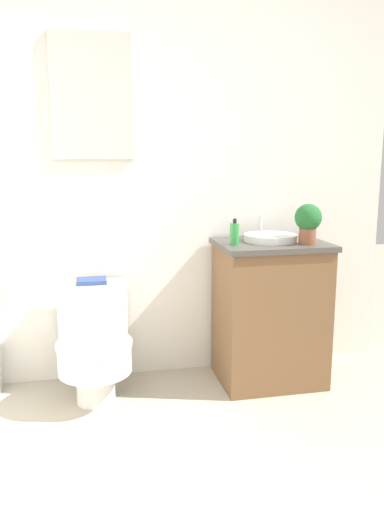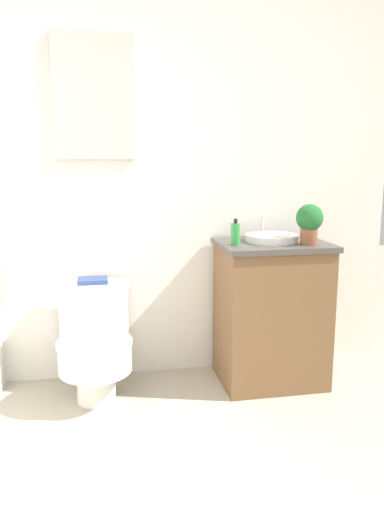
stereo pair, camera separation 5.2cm
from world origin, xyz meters
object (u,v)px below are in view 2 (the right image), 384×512
soap_bottle (235,234)px  potted_plant (309,221)px  toilet (95,341)px  book_on_tank (93,280)px  sink (272,238)px

soap_bottle → potted_plant: potted_plant is taller
soap_bottle → toilet: bearing=177.1°
toilet → book_on_tank: bearing=90.0°
potted_plant → book_on_tank: potted_plant is taller
sink → soap_bottle: (-0.23, -0.07, 0.04)m
toilet → sink: sink is taller
potted_plant → sink: bearing=139.4°
book_on_tank → potted_plant: bearing=-11.4°
soap_bottle → book_on_tank: (-0.76, 0.17, -0.26)m
soap_bottle → sink: bearing=17.1°
sink → soap_bottle: soap_bottle is taller
sink → book_on_tank: (-1.00, 0.10, -0.22)m
sink → soap_bottle: 0.25m
soap_bottle → potted_plant: size_ratio=0.64×
toilet → potted_plant: bearing=-5.2°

